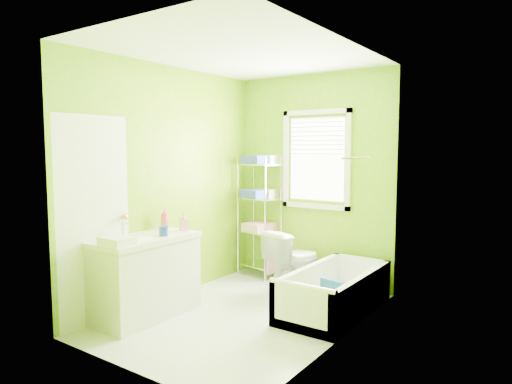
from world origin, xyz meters
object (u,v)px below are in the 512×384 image
Objects in this scene: wire_shelf_unit at (261,203)px; toilet at (294,260)px; vanity at (145,274)px; bathtub at (333,298)px.

toilet is at bearing -22.01° from wire_shelf_unit.
vanity is (-0.77, -1.62, 0.07)m from toilet.
toilet reaches higher than bathtub.
wire_shelf_unit is (-1.39, 0.70, 0.82)m from bathtub.
wire_shelf_unit is at bearing 153.24° from bathtub.
toilet is 1.80m from vanity.
toilet is 0.94m from wire_shelf_unit.
bathtub is at bearing -26.76° from wire_shelf_unit.
toilet is 0.45× the size of wire_shelf_unit.
wire_shelf_unit reaches higher than bathtub.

